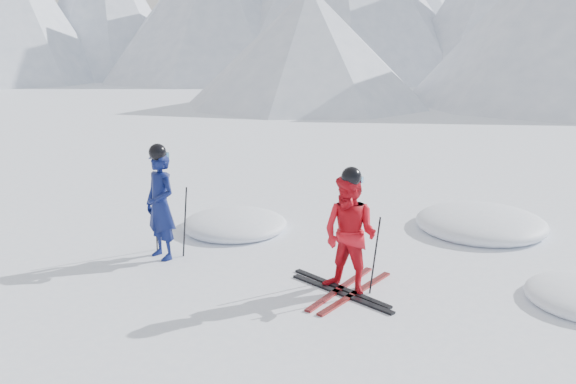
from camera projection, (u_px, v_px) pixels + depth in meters
The scene contains 12 objects.
ground at pixel (378, 306), 7.72m from camera, with size 160.00×160.00×0.00m, color white.
skier_blue at pixel (160, 205), 9.18m from camera, with size 0.61×0.40×1.67m, color #0C164D.
skier_red at pixel (350, 235), 7.95m from camera, with size 0.78×0.61×1.60m, color red.
pole_blue_left at pixel (156, 217), 9.54m from camera, with size 0.02×0.02×1.11m, color black.
pole_blue_right at pixel (185, 222), 9.29m from camera, with size 0.02×0.02×1.11m, color black.
pole_red_left at pixel (340, 244), 8.38m from camera, with size 0.02×0.02×1.07m, color black.
pole_red_right at pixel (375, 256), 7.95m from camera, with size 0.02×0.02×1.07m, color black.
ski_worn_left at pixel (341, 288), 8.21m from camera, with size 0.09×1.70×0.03m, color black.
ski_worn_right at pixel (356, 293), 8.07m from camera, with size 0.09×1.70×0.03m, color black.
ski_loose_a at pixel (341, 288), 8.23m from camera, with size 0.09×1.70×0.03m, color black.
ski_loose_b at pixel (341, 293), 8.05m from camera, with size 0.09×1.70×0.03m, color black.
snow_lumps at pixel (430, 246), 9.89m from camera, with size 8.41×6.07×0.50m.
Camera 1 is at (3.42, -6.33, 3.35)m, focal length 38.00 mm.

